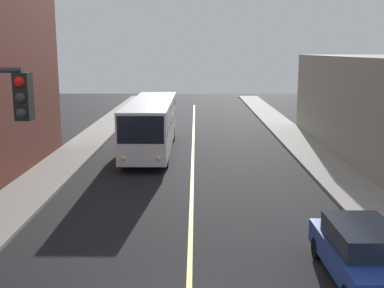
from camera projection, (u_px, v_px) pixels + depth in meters
sidewalk_left at (25, 195)px, 20.85m from camera, size 2.50×90.00×0.15m
sidewalk_right at (359, 195)px, 20.74m from camera, size 2.50×90.00×0.15m
lane_stripe_center at (192, 169)px, 25.71m from camera, size 0.16×60.00×0.01m
city_bus at (152, 123)px, 29.81m from camera, size 2.58×12.16×3.20m
parked_car_blue at (362, 252)px, 13.06m from camera, size 1.86×4.42×1.62m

